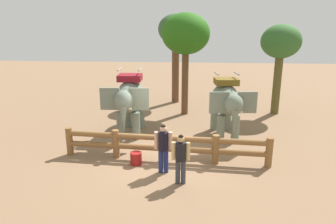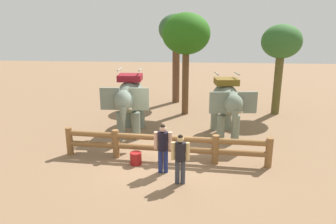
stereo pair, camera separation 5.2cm
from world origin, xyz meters
The scene contains 10 objects.
ground_plane centered at (0.00, 0.00, 0.00)m, with size 60.00×60.00×0.00m, color #856448.
log_fence centered at (0.00, -0.01, 0.61)m, with size 7.39×0.71×1.05m.
elephant_near_left centered at (-1.75, 2.63, 1.62)m, with size 1.92×3.36×2.89m.
elephant_center centered at (2.37, 2.67, 1.55)m, with size 1.83×3.25×2.76m.
tourist_woman_in_black centered at (0.63, -1.65, 0.92)m, with size 0.56×0.31×1.58m.
tourist_man_in_blue centered at (0.04, -0.95, 0.96)m, with size 0.59×0.33×1.66m.
tree_far_left centered at (-0.14, 8.78, 4.22)m, with size 2.09×2.09×5.33m.
tree_back_center centered at (5.43, 6.61, 3.70)m, with size 2.05×2.05×4.74m.
tree_far_right centered at (0.52, 6.14, 4.17)m, with size 2.48×2.48×5.30m.
feed_bucket centered at (-0.97, -0.41, 0.22)m, with size 0.40×0.40×0.43m.
Camera 2 is at (1.01, -10.33, 4.71)m, focal length 33.49 mm.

